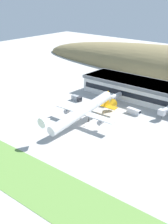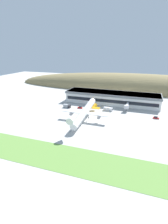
{
  "view_description": "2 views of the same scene",
  "coord_description": "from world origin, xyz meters",
  "views": [
    {
      "loc": [
        86.58,
        -104.35,
        62.7
      ],
      "look_at": [
        -3.08,
        1.25,
        5.95
      ],
      "focal_mm": 50.0,
      "sensor_mm": 36.0,
      "label": 1
    },
    {
      "loc": [
        35.93,
        -110.51,
        49.03
      ],
      "look_at": [
        -3.94,
        2.42,
        5.67
      ],
      "focal_mm": 28.0,
      "sensor_mm": 36.0,
      "label": 2
    }
  ],
  "objects": [
    {
      "name": "ground_plane",
      "position": [
        0.0,
        0.0,
        0.0
      ],
      "size": [
        462.83,
        462.83,
        0.0
      ],
      "primitive_type": "plane",
      "color": "#B7B5AF"
    },
    {
      "name": "grass_strip_foreground",
      "position": [
        0.0,
        -46.7,
        0.04
      ],
      "size": [
        416.55,
        21.19,
        0.08
      ],
      "primitive_type": "cube",
      "color": "#669342",
      "rests_on": "ground_plane"
    },
    {
      "name": "hill_backdrop",
      "position": [
        28.84,
        119.14,
        0.0
      ],
      "size": [
        345.15,
        61.01,
        40.11
      ],
      "primitive_type": "ellipsoid",
      "color": "olive",
      "rests_on": "ground_plane"
    },
    {
      "name": "terminal_building",
      "position": [
        7.36,
        50.12,
        5.93
      ],
      "size": [
        87.72,
        21.96,
        10.47
      ],
      "color": "white",
      "rests_on": "ground_plane"
    },
    {
      "name": "jetway_0",
      "position": [
        -8.16,
        32.99,
        3.99
      ],
      "size": [
        3.38,
        11.99,
        5.43
      ],
      "color": "silver",
      "rests_on": "ground_plane"
    },
    {
      "name": "jetway_1",
      "position": [
        23.48,
        33.25,
        3.99
      ],
      "size": [
        3.38,
        11.51,
        5.43
      ],
      "color": "silver",
      "rests_on": "ground_plane"
    },
    {
      "name": "cargo_airplane",
      "position": [
        -2.4,
        -0.31,
        6.74
      ],
      "size": [
        34.89,
        52.47,
        11.8
      ],
      "color": "white"
    },
    {
      "name": "service_car_0",
      "position": [
        -15.64,
        25.2,
        0.7
      ],
      "size": [
        4.25,
        2.08,
        1.69
      ],
      "color": "#B21E1E",
      "rests_on": "ground_plane"
    },
    {
      "name": "service_car_1",
      "position": [
        46.41,
        21.49,
        0.67
      ],
      "size": [
        4.48,
        2.12,
        1.62
      ],
      "color": "#B21E1E",
      "rests_on": "ground_plane"
    },
    {
      "name": "fuel_truck",
      "position": [
        -27.22,
        23.09,
        1.4
      ],
      "size": [
        6.84,
        2.86,
        2.83
      ],
      "color": "#333338",
      "rests_on": "ground_plane"
    },
    {
      "name": "box_truck",
      "position": [
        8.88,
        27.18,
        1.41
      ],
      "size": [
        7.93,
        2.72,
        2.86
      ],
      "color": "silver",
      "rests_on": "ground_plane"
    },
    {
      "name": "traffic_cone_0",
      "position": [
        -23.14,
        8.47,
        0.28
      ],
      "size": [
        0.52,
        0.52,
        0.58
      ],
      "color": "orange",
      "rests_on": "ground_plane"
    },
    {
      "name": "traffic_cone_1",
      "position": [
        0.73,
        10.4,
        0.28
      ],
      "size": [
        0.52,
        0.52,
        0.58
      ],
      "color": "orange",
      "rests_on": "ground_plane"
    }
  ]
}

